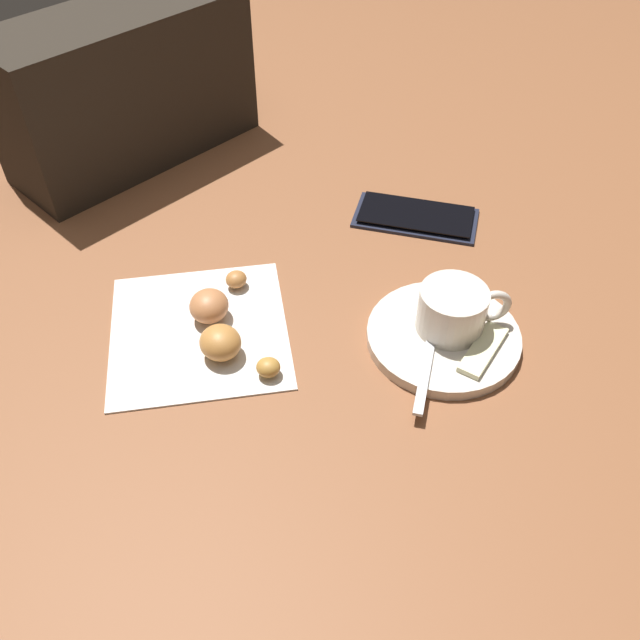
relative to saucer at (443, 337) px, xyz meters
The scene contains 9 objects.
ground_plane 0.14m from the saucer, 25.94° to the right, with size 1.80×1.80×0.00m, color brown.
saucer is the anchor object (origin of this frame).
espresso_cup 0.03m from the saucer, 151.58° to the right, with size 0.09×0.07×0.05m.
teaspoon 0.02m from the saucer, 14.22° to the left, with size 0.09×0.13×0.01m.
sugar_packet 0.04m from the saucer, 124.78° to the left, with size 0.07×0.02×0.01m, color beige.
napkin 0.24m from the saucer, 20.95° to the right, with size 0.17×0.18×0.00m, color silver.
croissant 0.22m from the saucer, 19.64° to the right, with size 0.08×0.16×0.03m.
cell_phone 0.20m from the saucer, 105.95° to the right, with size 0.16×0.14×0.01m.
laptop_bag 0.51m from the saucer, 61.79° to the right, with size 0.32×0.12×0.18m, color black.
Camera 1 is at (0.13, 0.46, 0.49)m, focal length 38.10 mm.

